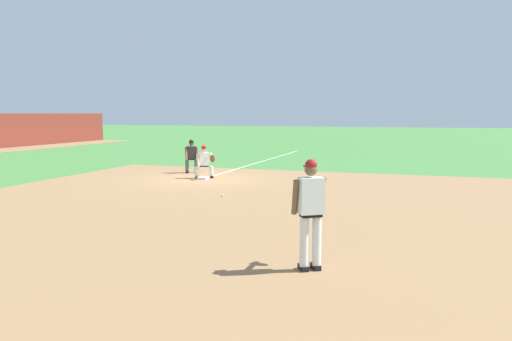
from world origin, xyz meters
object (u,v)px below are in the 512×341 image
object	(u,v)px
baseball	(223,195)
umpire	(191,155)
pitcher	(311,207)
first_base_bag	(203,178)
first_baseman	(205,160)

from	to	relation	value
baseball	umpire	distance (m)	6.56
pitcher	umpire	world-z (taller)	pitcher
first_base_bag	baseball	distance (m)	4.28
baseball	pitcher	size ratio (longest dim) A/B	0.04
baseball	first_baseman	xyz separation A→B (m)	(3.83, 2.34, 0.69)
first_base_bag	umpire	bearing A→B (deg)	37.41
pitcher	umpire	xyz separation A→B (m)	(11.78, 7.87, -0.27)
first_base_bag	pitcher	world-z (taller)	pitcher
first_base_bag	umpire	size ratio (longest dim) A/B	0.26
pitcher	umpire	bearing A→B (deg)	33.76
first_base_bag	umpire	distance (m)	2.36
umpire	pitcher	bearing A→B (deg)	-146.24
first_baseman	pitcher	bearing A→B (deg)	-147.40
first_baseman	umpire	size ratio (longest dim) A/B	0.92
first_base_bag	baseball	world-z (taller)	first_base_bag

